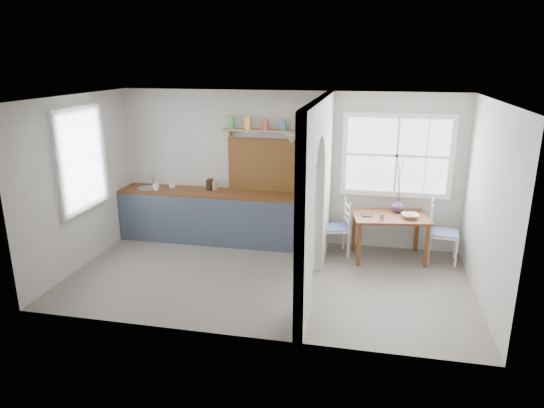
% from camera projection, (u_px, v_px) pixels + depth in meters
% --- Properties ---
extents(floor, '(5.80, 3.20, 0.01)m').
position_uv_depth(floor, '(267.00, 278.00, 7.14)').
color(floor, gray).
rests_on(floor, ground).
extents(ceiling, '(5.80, 3.20, 0.01)m').
position_uv_depth(ceiling, '(267.00, 98.00, 6.39)').
color(ceiling, '#BAB4A7').
rests_on(ceiling, walls).
extents(walls, '(5.81, 3.21, 2.60)m').
position_uv_depth(walls, '(267.00, 193.00, 6.76)').
color(walls, '#BAB4A7').
rests_on(walls, floor).
extents(partition, '(0.12, 3.20, 2.60)m').
position_uv_depth(partition, '(318.00, 184.00, 6.64)').
color(partition, '#BAB4A7').
rests_on(partition, floor).
extents(kitchen_window, '(0.10, 1.16, 1.50)m').
position_uv_depth(kitchen_window, '(79.00, 160.00, 7.22)').
color(kitchen_window, white).
rests_on(kitchen_window, walls).
extents(nook_window, '(1.76, 0.10, 1.30)m').
position_uv_depth(nook_window, '(397.00, 156.00, 7.79)').
color(nook_window, white).
rests_on(nook_window, walls).
extents(counter, '(3.50, 0.60, 0.90)m').
position_uv_depth(counter, '(220.00, 216.00, 8.47)').
color(counter, brown).
rests_on(counter, floor).
extents(sink, '(0.40, 0.40, 0.02)m').
position_uv_depth(sink, '(149.00, 188.00, 8.58)').
color(sink, silver).
rests_on(sink, counter).
extents(backsplash, '(1.65, 0.03, 0.90)m').
position_uv_depth(backsplash, '(275.00, 165.00, 8.26)').
color(backsplash, brown).
rests_on(backsplash, walls).
extents(shelf, '(1.75, 0.20, 0.21)m').
position_uv_depth(shelf, '(274.00, 128.00, 8.00)').
color(shelf, tan).
rests_on(shelf, walls).
extents(pendant_lamp, '(0.26, 0.26, 0.16)m').
position_uv_depth(pendant_lamp, '(292.00, 139.00, 7.64)').
color(pendant_lamp, beige).
rests_on(pendant_lamp, ceiling).
extents(utensil_rail, '(0.02, 0.50, 0.02)m').
position_uv_depth(utensil_rail, '(318.00, 170.00, 7.44)').
color(utensil_rail, silver).
rests_on(utensil_rail, partition).
extents(dining_table, '(1.27, 0.95, 0.72)m').
position_uv_depth(dining_table, '(389.00, 237.00, 7.74)').
color(dining_table, brown).
rests_on(dining_table, floor).
extents(chair_left, '(0.51, 0.51, 0.91)m').
position_uv_depth(chair_left, '(335.00, 227.00, 7.91)').
color(chair_left, white).
rests_on(chair_left, floor).
extents(chair_right, '(0.49, 0.49, 0.97)m').
position_uv_depth(chair_right, '(444.00, 233.00, 7.58)').
color(chair_right, white).
rests_on(chair_right, floor).
extents(kettle, '(0.21, 0.18, 0.22)m').
position_uv_depth(kettle, '(312.00, 191.00, 7.97)').
color(kettle, silver).
rests_on(kettle, counter).
extents(mug_a, '(0.13, 0.13, 0.11)m').
position_uv_depth(mug_a, '(156.00, 187.00, 8.39)').
color(mug_a, white).
rests_on(mug_a, counter).
extents(mug_b, '(0.15, 0.15, 0.10)m').
position_uv_depth(mug_b, '(173.00, 186.00, 8.52)').
color(mug_b, white).
rests_on(mug_b, counter).
extents(knife_block, '(0.10, 0.13, 0.19)m').
position_uv_depth(knife_block, '(210.00, 184.00, 8.43)').
color(knife_block, black).
rests_on(knife_block, counter).
extents(jar, '(0.11, 0.11, 0.16)m').
position_uv_depth(jar, '(215.00, 186.00, 8.42)').
color(jar, tan).
rests_on(jar, counter).
extents(towel_magenta, '(0.02, 0.03, 0.52)m').
position_uv_depth(towel_magenta, '(315.00, 240.00, 7.87)').
color(towel_magenta, '#D42154').
rests_on(towel_magenta, counter).
extents(towel_orange, '(0.02, 0.03, 0.44)m').
position_uv_depth(towel_orange, '(315.00, 242.00, 7.82)').
color(towel_orange, '#D05C29').
rests_on(towel_orange, counter).
extents(bowl, '(0.30, 0.30, 0.06)m').
position_uv_depth(bowl, '(410.00, 216.00, 7.51)').
color(bowl, beige).
rests_on(bowl, dining_table).
extents(table_cup, '(0.10, 0.10, 0.08)m').
position_uv_depth(table_cup, '(382.00, 216.00, 7.48)').
color(table_cup, '#81AA7B').
rests_on(table_cup, dining_table).
extents(plate, '(0.21, 0.21, 0.02)m').
position_uv_depth(plate, '(367.00, 215.00, 7.64)').
color(plate, '#2C2321').
rests_on(plate, dining_table).
extents(vase, '(0.24, 0.24, 0.21)m').
position_uv_depth(vase, '(398.00, 206.00, 7.78)').
color(vase, '#45304D').
rests_on(vase, dining_table).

